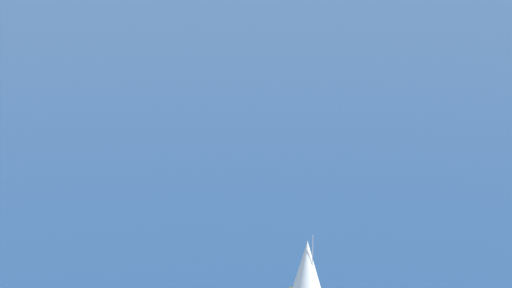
{
  "coord_description": "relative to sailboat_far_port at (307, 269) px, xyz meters",
  "views": [
    {
      "loc": [
        94.65,
        63.24,
        64.31
      ],
      "look_at": [
        0.02,
        0.04,
        32.79
      ],
      "focal_mm": 64.05,
      "sensor_mm": 36.0,
      "label": 1
    }
  ],
  "objects": [
    {
      "name": "sailboat_far_port",
      "position": [
        0.0,
        0.0,
        0.0
      ],
      "size": [
        5.7,
        9.13,
        11.38
      ],
      "color": "gold",
      "rests_on": "ground_plane"
    }
  ]
}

